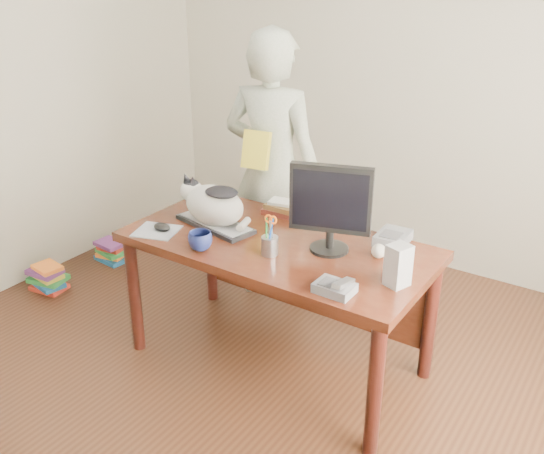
{
  "coord_description": "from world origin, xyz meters",
  "views": [
    {
      "loc": [
        1.55,
        -1.77,
        2.1
      ],
      "look_at": [
        0.0,
        0.55,
        0.85
      ],
      "focal_mm": 40.0,
      "sensor_mm": 36.0,
      "label": 1
    }
  ],
  "objects_px": {
    "keyboard": "(215,224)",
    "phone": "(335,287)",
    "cat": "(212,203)",
    "book_stack": "(283,208)",
    "desk": "(285,261)",
    "book_pile_a": "(48,278)",
    "calculator": "(393,238)",
    "pen_cup": "(270,243)",
    "book_pile_b": "(112,251)",
    "speaker": "(398,265)",
    "person": "(272,170)",
    "baseball": "(379,251)",
    "monitor": "(330,204)",
    "mouse": "(162,227)",
    "coffee_mug": "(200,241)"
  },
  "relations": [
    {
      "from": "keyboard",
      "to": "phone",
      "type": "relative_size",
      "value": 2.89
    },
    {
      "from": "cat",
      "to": "book_stack",
      "type": "distance_m",
      "value": 0.43
    },
    {
      "from": "desk",
      "to": "book_stack",
      "type": "bearing_deg",
      "value": 125.63
    },
    {
      "from": "book_pile_a",
      "to": "cat",
      "type": "bearing_deg",
      "value": 7.36
    },
    {
      "from": "calculator",
      "to": "book_pile_a",
      "type": "distance_m",
      "value": 2.41
    },
    {
      "from": "book_pile_a",
      "to": "pen_cup",
      "type": "bearing_deg",
      "value": 1.77
    },
    {
      "from": "keyboard",
      "to": "cat",
      "type": "xyz_separation_m",
      "value": [
        -0.01,
        0.0,
        0.12
      ]
    },
    {
      "from": "book_pile_b",
      "to": "desk",
      "type": "bearing_deg",
      "value": -8.97
    },
    {
      "from": "book_pile_b",
      "to": "speaker",
      "type": "bearing_deg",
      "value": -10.14
    },
    {
      "from": "desk",
      "to": "person",
      "type": "bearing_deg",
      "value": 129.56
    },
    {
      "from": "baseball",
      "to": "calculator",
      "type": "xyz_separation_m",
      "value": [
        -0.01,
        0.2,
        -0.01
      ]
    },
    {
      "from": "person",
      "to": "book_pile_b",
      "type": "xyz_separation_m",
      "value": [
        -1.27,
        -0.28,
        -0.8
      ]
    },
    {
      "from": "monitor",
      "to": "phone",
      "type": "relative_size",
      "value": 2.64
    },
    {
      "from": "mouse",
      "to": "pen_cup",
      "type": "bearing_deg",
      "value": -9.52
    },
    {
      "from": "monitor",
      "to": "book_pile_a",
      "type": "xyz_separation_m",
      "value": [
        -2.03,
        -0.24,
        -0.92
      ]
    },
    {
      "from": "pen_cup",
      "to": "mouse",
      "type": "height_order",
      "value": "pen_cup"
    },
    {
      "from": "coffee_mug",
      "to": "book_pile_a",
      "type": "height_order",
      "value": "coffee_mug"
    },
    {
      "from": "monitor",
      "to": "speaker",
      "type": "distance_m",
      "value": 0.46
    },
    {
      "from": "book_stack",
      "to": "book_pile_b",
      "type": "height_order",
      "value": "book_stack"
    },
    {
      "from": "pen_cup",
      "to": "person",
      "type": "bearing_deg",
      "value": 123.13
    },
    {
      "from": "coffee_mug",
      "to": "person",
      "type": "xyz_separation_m",
      "value": [
        -0.19,
        0.92,
        0.08
      ]
    },
    {
      "from": "keyboard",
      "to": "speaker",
      "type": "xyz_separation_m",
      "value": [
        1.08,
        -0.05,
        0.08
      ]
    },
    {
      "from": "phone",
      "to": "book_pile_a",
      "type": "relative_size",
      "value": 0.64
    },
    {
      "from": "cat",
      "to": "pen_cup",
      "type": "bearing_deg",
      "value": -3.79
    },
    {
      "from": "keyboard",
      "to": "mouse",
      "type": "relative_size",
      "value": 4.3
    },
    {
      "from": "mouse",
      "to": "coffee_mug",
      "type": "xyz_separation_m",
      "value": [
        0.32,
        -0.06,
        0.02
      ]
    },
    {
      "from": "cat",
      "to": "coffee_mug",
      "type": "xyz_separation_m",
      "value": [
        0.14,
        -0.27,
        -0.09
      ]
    },
    {
      "from": "cat",
      "to": "book_pile_a",
      "type": "bearing_deg",
      "value": -161.86
    },
    {
      "from": "phone",
      "to": "book_pile_a",
      "type": "xyz_separation_m",
      "value": [
        -2.25,
        0.09,
        -0.69
      ]
    },
    {
      "from": "cat",
      "to": "phone",
      "type": "distance_m",
      "value": 0.95
    },
    {
      "from": "speaker",
      "to": "book_pile_a",
      "type": "relative_size",
      "value": 0.73
    },
    {
      "from": "phone",
      "to": "calculator",
      "type": "distance_m",
      "value": 0.61
    },
    {
      "from": "speaker",
      "to": "person",
      "type": "distance_m",
      "value": 1.35
    },
    {
      "from": "speaker",
      "to": "person",
      "type": "bearing_deg",
      "value": 167.78
    },
    {
      "from": "person",
      "to": "calculator",
      "type": "bearing_deg",
      "value": 152.95
    },
    {
      "from": "calculator",
      "to": "person",
      "type": "distance_m",
      "value": 1.01
    },
    {
      "from": "cat",
      "to": "mouse",
      "type": "xyz_separation_m",
      "value": [
        -0.18,
        -0.21,
        -0.11
      ]
    },
    {
      "from": "pen_cup",
      "to": "book_pile_a",
      "type": "height_order",
      "value": "pen_cup"
    },
    {
      "from": "phone",
      "to": "baseball",
      "type": "height_order",
      "value": "phone"
    },
    {
      "from": "monitor",
      "to": "coffee_mug",
      "type": "height_order",
      "value": "monitor"
    },
    {
      "from": "keyboard",
      "to": "monitor",
      "type": "xyz_separation_m",
      "value": [
        0.67,
        0.07,
        0.24
      ]
    },
    {
      "from": "pen_cup",
      "to": "book_pile_b",
      "type": "bearing_deg",
      "value": 164.39
    },
    {
      "from": "keyboard",
      "to": "book_pile_a",
      "type": "height_order",
      "value": "keyboard"
    },
    {
      "from": "cat",
      "to": "book_pile_b",
      "type": "relative_size",
      "value": 1.8
    },
    {
      "from": "calculator",
      "to": "book_pile_b",
      "type": "relative_size",
      "value": 0.8
    },
    {
      "from": "mouse",
      "to": "book_pile_a",
      "type": "xyz_separation_m",
      "value": [
        -1.16,
        0.04,
        -0.69
      ]
    },
    {
      "from": "baseball",
      "to": "calculator",
      "type": "distance_m",
      "value": 0.2
    },
    {
      "from": "speaker",
      "to": "book_pile_b",
      "type": "distance_m",
      "value": 2.57
    },
    {
      "from": "phone",
      "to": "calculator",
      "type": "height_order",
      "value": "phone"
    },
    {
      "from": "coffee_mug",
      "to": "mouse",
      "type": "bearing_deg",
      "value": 169.82
    }
  ]
}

